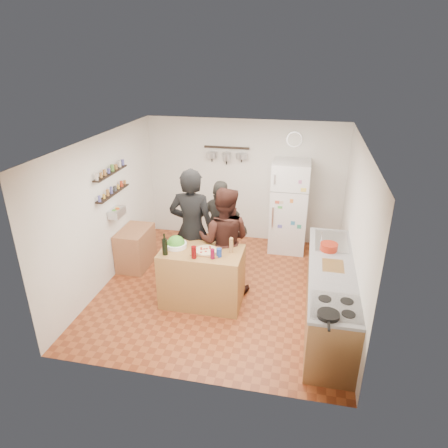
% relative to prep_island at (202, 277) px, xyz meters
% --- Properties ---
extents(room_shell, '(4.20, 4.20, 4.20)m').
position_rel_prep_island_xyz_m(room_shell, '(0.24, 0.82, 0.79)').
color(room_shell, brown).
rests_on(room_shell, ground).
extents(prep_island, '(1.25, 0.72, 0.91)m').
position_rel_prep_island_xyz_m(prep_island, '(0.00, 0.00, 0.00)').
color(prep_island, '#A8773D').
rests_on(prep_island, floor).
extents(pizza_board, '(0.42, 0.34, 0.02)m').
position_rel_prep_island_xyz_m(pizza_board, '(0.08, -0.02, 0.47)').
color(pizza_board, '#925D35').
rests_on(pizza_board, prep_island).
extents(pizza, '(0.34, 0.34, 0.02)m').
position_rel_prep_island_xyz_m(pizza, '(0.08, -0.02, 0.48)').
color(pizza, beige).
rests_on(pizza, pizza_board).
extents(salad_bowl, '(0.33, 0.33, 0.07)m').
position_rel_prep_island_xyz_m(salad_bowl, '(-0.42, 0.05, 0.49)').
color(salad_bowl, white).
rests_on(salad_bowl, prep_island).
extents(wine_bottle, '(0.08, 0.08, 0.25)m').
position_rel_prep_island_xyz_m(wine_bottle, '(-0.50, -0.22, 0.58)').
color(wine_bottle, black).
rests_on(wine_bottle, prep_island).
extents(wine_glass_near, '(0.08, 0.08, 0.19)m').
position_rel_prep_island_xyz_m(wine_glass_near, '(-0.05, -0.24, 0.55)').
color(wine_glass_near, '#530708').
rests_on(wine_glass_near, prep_island).
extents(wine_glass_far, '(0.06, 0.06, 0.15)m').
position_rel_prep_island_xyz_m(wine_glass_far, '(0.22, -0.20, 0.53)').
color(wine_glass_far, '#5D0722').
rests_on(wine_glass_far, prep_island).
extents(pepper_mill, '(0.06, 0.06, 0.20)m').
position_rel_prep_island_xyz_m(pepper_mill, '(0.45, 0.05, 0.55)').
color(pepper_mill, olive).
rests_on(pepper_mill, prep_island).
extents(salt_canister, '(0.08, 0.08, 0.13)m').
position_rel_prep_island_xyz_m(salt_canister, '(0.30, -0.12, 0.52)').
color(salt_canister, navy).
rests_on(salt_canister, prep_island).
extents(person_left, '(0.75, 0.50, 2.05)m').
position_rel_prep_island_xyz_m(person_left, '(-0.29, 0.49, 0.57)').
color(person_left, black).
rests_on(person_left, floor).
extents(person_center, '(0.87, 0.68, 1.80)m').
position_rel_prep_island_xyz_m(person_center, '(0.26, 0.43, 0.44)').
color(person_center, black).
rests_on(person_center, floor).
extents(person_back, '(1.06, 0.64, 1.69)m').
position_rel_prep_island_xyz_m(person_back, '(0.07, 1.08, 0.39)').
color(person_back, '#282724').
rests_on(person_back, floor).
extents(counter_run, '(0.63, 2.63, 0.90)m').
position_rel_prep_island_xyz_m(counter_run, '(1.94, -0.12, -0.01)').
color(counter_run, '#9E7042').
rests_on(counter_run, floor).
extents(stove_top, '(0.60, 0.62, 0.02)m').
position_rel_prep_island_xyz_m(stove_top, '(1.94, -1.07, 0.46)').
color(stove_top, white).
rests_on(stove_top, counter_run).
extents(skillet, '(0.26, 0.26, 0.05)m').
position_rel_prep_island_xyz_m(skillet, '(1.84, -1.29, 0.49)').
color(skillet, black).
rests_on(skillet, stove_top).
extents(sink, '(0.50, 0.80, 0.03)m').
position_rel_prep_island_xyz_m(sink, '(1.94, 0.73, 0.46)').
color(sink, silver).
rests_on(sink, counter_run).
extents(cutting_board, '(0.30, 0.40, 0.02)m').
position_rel_prep_island_xyz_m(cutting_board, '(1.94, -0.07, 0.46)').
color(cutting_board, olive).
rests_on(cutting_board, counter_run).
extents(red_bowl, '(0.26, 0.26, 0.11)m').
position_rel_prep_island_xyz_m(red_bowl, '(1.89, 0.40, 0.52)').
color(red_bowl, '#9E2412').
rests_on(red_bowl, counter_run).
extents(fridge, '(0.70, 0.68, 1.80)m').
position_rel_prep_island_xyz_m(fridge, '(1.19, 2.18, 0.45)').
color(fridge, white).
rests_on(fridge, floor).
extents(wall_clock, '(0.30, 0.03, 0.30)m').
position_rel_prep_island_xyz_m(wall_clock, '(1.19, 2.51, 1.69)').
color(wall_clock, silver).
rests_on(wall_clock, back_wall).
extents(spice_shelf_lower, '(0.12, 1.00, 0.02)m').
position_rel_prep_island_xyz_m(spice_shelf_lower, '(-1.69, 0.63, 1.04)').
color(spice_shelf_lower, black).
rests_on(spice_shelf_lower, left_wall).
extents(spice_shelf_upper, '(0.12, 1.00, 0.02)m').
position_rel_prep_island_xyz_m(spice_shelf_upper, '(-1.69, 0.63, 1.40)').
color(spice_shelf_upper, black).
rests_on(spice_shelf_upper, left_wall).
extents(produce_basket, '(0.18, 0.35, 0.14)m').
position_rel_prep_island_xyz_m(produce_basket, '(-1.66, 0.63, 0.69)').
color(produce_basket, silver).
rests_on(produce_basket, left_wall).
extents(side_table, '(0.50, 0.80, 0.73)m').
position_rel_prep_island_xyz_m(side_table, '(-1.50, 0.88, -0.09)').
color(side_table, '#A16843').
rests_on(side_table, floor).
extents(pot_rack, '(0.90, 0.04, 0.04)m').
position_rel_prep_island_xyz_m(pot_rack, '(-0.11, 2.43, 1.49)').
color(pot_rack, black).
rests_on(pot_rack, back_wall).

